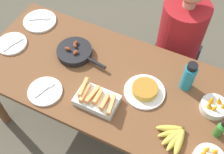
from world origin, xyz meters
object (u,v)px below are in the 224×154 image
skillet (75,52)px  frittata_plate_center (144,91)px  hot_sauce_bottle (220,129)px  water_bottle (189,77)px  banana_bunch (174,136)px  person_figure (177,49)px  empty_plate_far_right (40,21)px  melon_tray (97,99)px  empty_plate_far_left (45,91)px  empty_plate_near_front (12,44)px  fruit_bowl_citrus (214,106)px

skillet → frittata_plate_center: (0.56, -0.09, -0.00)m
hot_sauce_bottle → skillet: bearing=171.1°
water_bottle → hot_sauce_bottle: (0.27, -0.24, -0.04)m
frittata_plate_center → hot_sauce_bottle: (0.49, -0.08, 0.04)m
banana_bunch → person_figure: size_ratio=0.16×
skillet → empty_plate_far_right: 0.45m
banana_bunch → skillet: bearing=160.5°
melon_tray → person_figure: bearing=71.3°
skillet → person_figure: person_figure is taller
water_bottle → hot_sauce_bottle: size_ratio=1.45×
water_bottle → person_figure: person_figure is taller
melon_tray → water_bottle: bearing=37.6°
empty_plate_far_left → water_bottle: size_ratio=0.99×
empty_plate_far_right → person_figure: bearing=21.7°
empty_plate_far_right → person_figure: size_ratio=0.21×
banana_bunch → skillet: skillet is taller
banana_bunch → water_bottle: bearing=97.2°
empty_plate_near_front → empty_plate_far_left: size_ratio=0.98×
banana_bunch → melon_tray: 0.51m
fruit_bowl_citrus → empty_plate_far_left: bearing=-160.9°
empty_plate_far_right → melon_tray: bearing=-31.4°
melon_tray → empty_plate_far_left: size_ratio=1.19×
person_figure → hot_sauce_bottle: bearing=-59.0°
empty_plate_far_left → fruit_bowl_citrus: bearing=19.1°
empty_plate_near_front → empty_plate_far_right: 0.29m
frittata_plate_center → hot_sauce_bottle: 0.50m
melon_tray → water_bottle: 0.59m
melon_tray → empty_plate_far_right: (-0.73, 0.45, -0.03)m
hot_sauce_bottle → person_figure: bearing=121.0°
banana_bunch → empty_plate_far_right: 1.33m
empty_plate_near_front → water_bottle: 1.27m
melon_tray → skillet: (-0.32, 0.28, -0.01)m
skillet → water_bottle: 0.79m
fruit_bowl_citrus → person_figure: 0.75m
empty_plate_far_right → empty_plate_far_left: bearing=-52.8°
empty_plate_far_left → person_figure: person_figure is taller
skillet → person_figure: 0.87m
melon_tray → empty_plate_far_left: (-0.33, -0.08, -0.03)m
banana_bunch → skillet: 0.88m
empty_plate_near_front → melon_tray: bearing=-11.7°
empty_plate_near_front → frittata_plate_center: bearing=1.8°
fruit_bowl_citrus → hot_sauce_bottle: (0.06, -0.15, 0.03)m
skillet → hot_sauce_bottle: hot_sauce_bottle is taller
person_figure → banana_bunch: bearing=-75.6°
banana_bunch → empty_plate_near_front: bearing=172.3°
banana_bunch → fruit_bowl_citrus: fruit_bowl_citrus is taller
banana_bunch → fruit_bowl_citrus: size_ratio=1.18×
person_figure → skillet: bearing=-136.5°
frittata_plate_center → hot_sauce_bottle: size_ratio=1.71×
fruit_bowl_citrus → empty_plate_near_front: bearing=-175.8°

